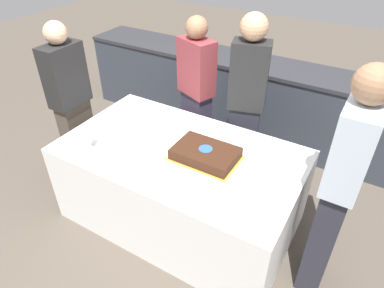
{
  "coord_description": "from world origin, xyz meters",
  "views": [
    {
      "loc": [
        1.19,
        -1.83,
        2.36
      ],
      "look_at": [
        0.11,
        0.0,
        0.85
      ],
      "focal_mm": 32.0,
      "sensor_mm": 36.0,
      "label": 1
    }
  ],
  "objects_px": {
    "wine_glass": "(89,135)",
    "person_standing_back": "(196,95)",
    "person_seated_left": "(72,105)",
    "person_seated_right": "(339,189)",
    "person_cutting_cake": "(246,101)",
    "plate_stack": "(103,127)",
    "cake": "(205,154)"
  },
  "relations": [
    {
      "from": "person_cutting_cake",
      "to": "person_seated_left",
      "type": "relative_size",
      "value": 1.05
    },
    {
      "from": "wine_glass",
      "to": "person_seated_left",
      "type": "distance_m",
      "value": 0.64
    },
    {
      "from": "wine_glass",
      "to": "plate_stack",
      "type": "bearing_deg",
      "value": 110.39
    },
    {
      "from": "person_cutting_cake",
      "to": "plate_stack",
      "type": "bearing_deg",
      "value": 26.51
    },
    {
      "from": "wine_glass",
      "to": "person_seated_right",
      "type": "height_order",
      "value": "person_seated_right"
    },
    {
      "from": "plate_stack",
      "to": "person_seated_right",
      "type": "relative_size",
      "value": 0.12
    },
    {
      "from": "person_standing_back",
      "to": "wine_glass",
      "type": "bearing_deg",
      "value": 94.51
    },
    {
      "from": "person_cutting_cake",
      "to": "person_seated_right",
      "type": "relative_size",
      "value": 0.97
    },
    {
      "from": "plate_stack",
      "to": "wine_glass",
      "type": "relative_size",
      "value": 1.16
    },
    {
      "from": "person_cutting_cake",
      "to": "person_seated_right",
      "type": "distance_m",
      "value": 1.23
    },
    {
      "from": "person_seated_right",
      "to": "person_standing_back",
      "type": "relative_size",
      "value": 1.09
    },
    {
      "from": "cake",
      "to": "person_cutting_cake",
      "type": "distance_m",
      "value": 0.77
    },
    {
      "from": "cake",
      "to": "person_cutting_cake",
      "type": "xyz_separation_m",
      "value": [
        0.0,
        0.76,
        0.1
      ]
    },
    {
      "from": "wine_glass",
      "to": "person_standing_back",
      "type": "relative_size",
      "value": 0.11
    },
    {
      "from": "person_cutting_cake",
      "to": "person_seated_left",
      "type": "height_order",
      "value": "person_cutting_cake"
    },
    {
      "from": "person_standing_back",
      "to": "person_seated_left",
      "type": "bearing_deg",
      "value": 62.56
    },
    {
      "from": "person_seated_left",
      "to": "plate_stack",
      "type": "bearing_deg",
      "value": -100.8
    },
    {
      "from": "plate_stack",
      "to": "wine_glass",
      "type": "distance_m",
      "value": 0.27
    },
    {
      "from": "person_standing_back",
      "to": "cake",
      "type": "bearing_deg",
      "value": 145.61
    },
    {
      "from": "person_cutting_cake",
      "to": "person_seated_right",
      "type": "height_order",
      "value": "person_seated_right"
    },
    {
      "from": "wine_glass",
      "to": "person_seated_left",
      "type": "height_order",
      "value": "person_seated_left"
    },
    {
      "from": "person_seated_right",
      "to": "person_seated_left",
      "type": "bearing_deg",
      "value": -90.0
    },
    {
      "from": "wine_glass",
      "to": "person_standing_back",
      "type": "bearing_deg",
      "value": 73.35
    },
    {
      "from": "cake",
      "to": "person_seated_right",
      "type": "relative_size",
      "value": 0.3
    },
    {
      "from": "cake",
      "to": "person_seated_right",
      "type": "height_order",
      "value": "person_seated_right"
    },
    {
      "from": "plate_stack",
      "to": "person_cutting_cake",
      "type": "height_order",
      "value": "person_cutting_cake"
    },
    {
      "from": "person_seated_left",
      "to": "wine_glass",
      "type": "bearing_deg",
      "value": -120.9
    },
    {
      "from": "wine_glass",
      "to": "person_seated_left",
      "type": "bearing_deg",
      "value": 149.1
    },
    {
      "from": "person_cutting_cake",
      "to": "wine_glass",
      "type": "bearing_deg",
      "value": 36.35
    },
    {
      "from": "person_seated_right",
      "to": "person_cutting_cake",
      "type": "bearing_deg",
      "value": -129.0
    },
    {
      "from": "wine_glass",
      "to": "person_seated_left",
      "type": "xyz_separation_m",
      "value": [
        -0.55,
        0.33,
        -0.04
      ]
    },
    {
      "from": "cake",
      "to": "person_seated_left",
      "type": "relative_size",
      "value": 0.32
    }
  ]
}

